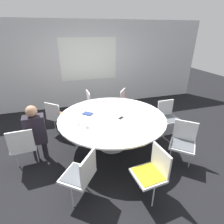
# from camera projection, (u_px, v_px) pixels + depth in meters

# --- Properties ---
(ground_plane) EXTENTS (16.00, 16.00, 0.00)m
(ground_plane) POSITION_uv_depth(u_px,v_px,m) (112.00, 146.00, 3.99)
(ground_plane) COLOR black
(wall_back) EXTENTS (8.00, 0.07, 2.70)m
(wall_back) POSITION_uv_depth(u_px,v_px,m) (89.00, 65.00, 5.68)
(wall_back) COLOR silver
(wall_back) RESTS_ON ground_plane
(conference_table) EXTENTS (2.24, 2.24, 0.75)m
(conference_table) POSITION_uv_depth(u_px,v_px,m) (112.00, 119.00, 3.70)
(conference_table) COLOR #B7B7BC
(conference_table) RESTS_ON ground_plane
(chair_0) EXTENTS (0.47, 0.45, 0.86)m
(chair_0) POSITION_uv_depth(u_px,v_px,m) (23.00, 144.00, 3.16)
(chair_0) COLOR silver
(chair_0) RESTS_ON ground_plane
(chair_1) EXTENTS (0.60, 0.60, 0.86)m
(chair_1) POSITION_uv_depth(u_px,v_px,m) (81.00, 173.00, 2.53)
(chair_1) COLOR silver
(chair_1) RESTS_ON ground_plane
(chair_2) EXTENTS (0.46, 0.47, 0.86)m
(chair_2) POSITION_uv_depth(u_px,v_px,m) (152.00, 170.00, 2.58)
(chair_2) COLOR silver
(chair_2) RESTS_ON ground_plane
(chair_3) EXTENTS (0.61, 0.61, 0.86)m
(chair_3) POSITION_uv_depth(u_px,v_px,m) (183.00, 140.00, 3.27)
(chair_3) COLOR silver
(chair_3) RESTS_ON ground_plane
(chair_4) EXTENTS (0.45, 0.43, 0.86)m
(chair_4) POSITION_uv_depth(u_px,v_px,m) (167.00, 115.00, 4.24)
(chair_4) COLOR silver
(chair_4) RESTS_ON ground_plane
(chair_5) EXTENTS (0.60, 0.60, 0.86)m
(chair_5) POSITION_uv_depth(u_px,v_px,m) (127.00, 102.00, 5.02)
(chair_5) COLOR silver
(chair_5) RESTS_ON ground_plane
(chair_6) EXTENTS (0.44, 0.46, 0.86)m
(chair_6) POSITION_uv_depth(u_px,v_px,m) (93.00, 103.00, 4.98)
(chair_6) COLOR silver
(chair_6) RESTS_ON ground_plane
(chair_7) EXTENTS (0.61, 0.61, 0.86)m
(chair_7) POSITION_uv_depth(u_px,v_px,m) (57.00, 115.00, 4.25)
(chair_7) COLOR silver
(chair_7) RESTS_ON ground_plane
(person_0) EXTENTS (0.37, 0.28, 1.21)m
(person_0) POSITION_uv_depth(u_px,v_px,m) (36.00, 131.00, 3.23)
(person_0) COLOR #231E28
(person_0) RESTS_ON ground_plane
(laptop) EXTENTS (0.27, 0.30, 0.21)m
(laptop) POSITION_uv_depth(u_px,v_px,m) (79.00, 119.00, 3.43)
(laptop) COLOR silver
(laptop) RESTS_ON conference_table
(spiral_notebook) EXTENTS (0.26, 0.25, 0.02)m
(spiral_notebook) POSITION_uv_depth(u_px,v_px,m) (88.00, 114.00, 3.76)
(spiral_notebook) COLOR navy
(spiral_notebook) RESTS_ON conference_table
(coffee_cup) EXTENTS (0.09, 0.09, 0.08)m
(coffee_cup) POSITION_uv_depth(u_px,v_px,m) (86.00, 125.00, 3.24)
(coffee_cup) COLOR white
(coffee_cup) RESTS_ON conference_table
(cell_phone) EXTENTS (0.15, 0.14, 0.01)m
(cell_phone) POSITION_uv_depth(u_px,v_px,m) (121.00, 118.00, 3.59)
(cell_phone) COLOR black
(cell_phone) RESTS_ON conference_table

